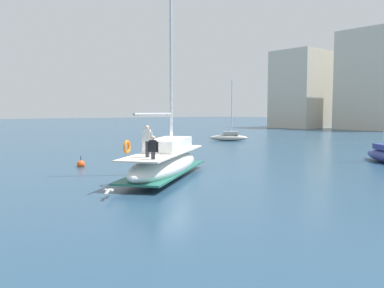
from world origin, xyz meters
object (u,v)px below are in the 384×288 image
at_px(moored_sloop_near, 229,137).
at_px(seagull, 109,190).
at_px(mooring_buoy, 81,164).
at_px(main_sailboat, 166,162).

distance_m(moored_sloop_near, seagull, 34.49).
bearing_deg(mooring_buoy, main_sailboat, 13.53).
height_order(main_sailboat, seagull, main_sailboat).
relative_size(moored_sloop_near, mooring_buoy, 8.88).
distance_m(seagull, mooring_buoy, 10.52).
height_order(seagull, mooring_buoy, mooring_buoy).
relative_size(main_sailboat, moored_sloop_near, 1.57).
bearing_deg(moored_sloop_near, main_sailboat, -53.37).
bearing_deg(main_sailboat, mooring_buoy, -166.47).
xyz_separation_m(main_sailboat, seagull, (2.76, -5.12, -0.56)).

